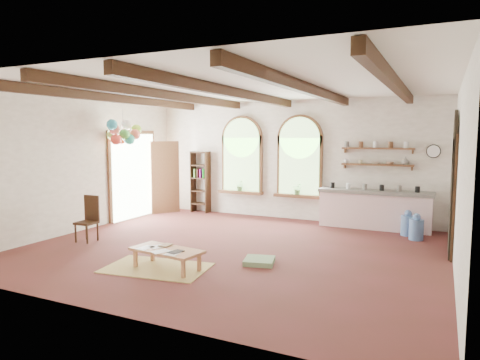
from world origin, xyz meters
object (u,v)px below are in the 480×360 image
Objects in this scene: balloon_cluster at (123,133)px; kitchen_counter at (375,209)px; coffee_table at (167,251)px; side_chair at (87,228)px.

kitchen_counter is at bearing 22.78° from balloon_cluster.
coffee_table is at bearing -39.55° from balloon_cluster.
coffee_table is 1.34× the size of side_chair.
side_chair is (-2.68, 0.89, -0.03)m from coffee_table.
side_chair is at bearing 161.64° from coffee_table.
kitchen_counter is 2.31× the size of balloon_cluster.
side_chair is (-5.38, -3.99, -0.19)m from kitchen_counter.
side_chair is 2.61m from balloon_cluster.
coffee_table is (-2.70, -4.88, -0.16)m from kitchen_counter.
coffee_table is at bearing -18.36° from side_chair.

